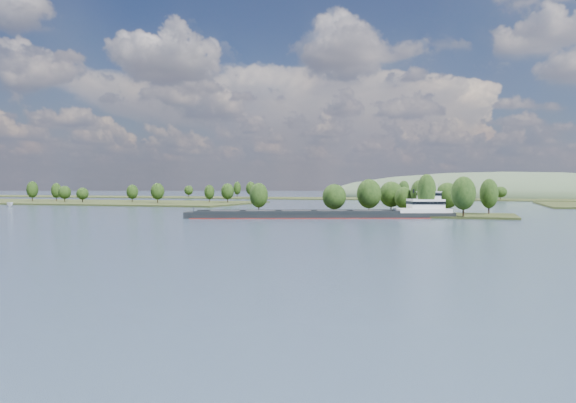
% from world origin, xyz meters
% --- Properties ---
extents(ground, '(1800.00, 1800.00, 0.00)m').
position_xyz_m(ground, '(0.00, 120.00, 0.00)').
color(ground, '#314155').
rests_on(ground, ground).
extents(tree_island, '(100.00, 30.13, 14.75)m').
position_xyz_m(tree_island, '(6.94, 179.10, 4.29)').
color(tree_island, '#283115').
rests_on(tree_island, ground).
extents(left_bank, '(300.00, 80.00, 13.70)m').
position_xyz_m(left_bank, '(-228.27, 260.04, 0.84)').
color(left_bank, '#283115').
rests_on(left_bank, ground).
extents(back_shoreline, '(900.00, 60.00, 15.33)m').
position_xyz_m(back_shoreline, '(9.39, 399.78, 0.72)').
color(back_shoreline, '#283115').
rests_on(back_shoreline, ground).
extents(hill_west, '(320.00, 160.00, 44.00)m').
position_xyz_m(hill_west, '(60.00, 500.00, 0.00)').
color(hill_west, '#41553A').
rests_on(hill_west, ground).
extents(cargo_barge, '(84.39, 38.73, 11.64)m').
position_xyz_m(cargo_barge, '(-5.13, 160.33, 1.47)').
color(cargo_barge, black).
rests_on(cargo_barge, ground).
extents(motorboat, '(6.58, 5.48, 2.44)m').
position_xyz_m(motorboat, '(-175.09, 197.16, 1.22)').
color(motorboat, silver).
rests_on(motorboat, ground).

